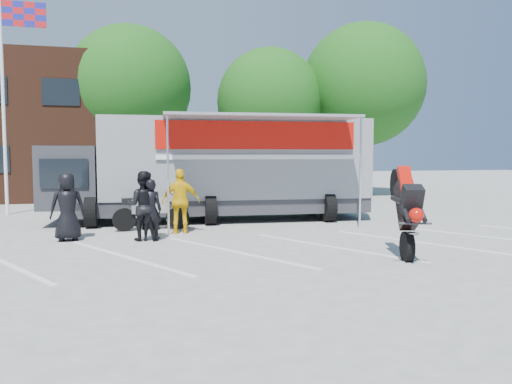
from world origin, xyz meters
name	(u,v)px	position (x,y,z in m)	size (l,w,h in m)	color
ground	(235,261)	(0.00, 0.00, 0.00)	(100.00, 100.00, 0.00)	#A7A7A2
parking_bay_lines	(226,252)	(0.00, 1.00, 0.01)	(18.00, 5.00, 0.01)	white
flagpole	(10,76)	(-6.24, 10.00, 5.05)	(1.61, 0.12, 8.00)	white
tree_left	(130,87)	(-2.00, 16.00, 5.57)	(6.12, 6.12, 8.64)	#382314
tree_mid	(270,101)	(5.00, 15.00, 4.94)	(5.44, 5.44, 7.68)	#382314
tree_right	(363,85)	(10.00, 14.50, 5.88)	(6.46, 6.46, 9.12)	#382314
transporter_truck	(222,220)	(0.91, 6.46, 0.00)	(10.68, 5.15, 3.40)	gray
parked_motorcycle	(152,230)	(-1.49, 4.80, 0.00)	(0.75, 2.26, 1.19)	silver
stunt_bike_rider	(398,254)	(3.67, -0.20, 0.00)	(0.85, 1.81, 2.13)	black
spectator_leather_a	(67,207)	(-3.65, 3.49, 0.88)	(0.86, 0.56, 1.76)	black
spectator_leather_b	(150,210)	(-1.59, 2.94, 0.80)	(0.58, 0.38, 1.60)	black
spectator_leather_c	(143,206)	(-1.77, 3.06, 0.90)	(0.87, 0.68, 1.79)	black
spectator_hivis	(181,201)	(-0.71, 3.97, 0.91)	(1.07, 0.44, 1.82)	yellow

